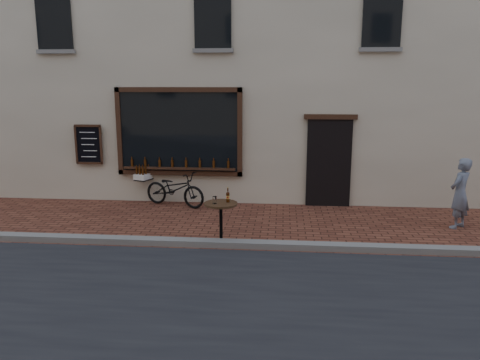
{
  "coord_description": "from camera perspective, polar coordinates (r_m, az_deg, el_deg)",
  "views": [
    {
      "loc": [
        0.75,
        -8.26,
        3.09
      ],
      "look_at": [
        -0.13,
        1.2,
        1.1
      ],
      "focal_mm": 35.0,
      "sensor_mm": 36.0,
      "label": 1
    }
  ],
  "objects": [
    {
      "name": "shop_building",
      "position": [
        14.9,
        2.51,
        19.18
      ],
      "size": [
        28.0,
        6.2,
        10.0
      ],
      "color": "beige",
      "rests_on": "ground"
    },
    {
      "name": "cargo_bicycle",
      "position": [
        11.96,
        -8.08,
        -1.01
      ],
      "size": [
        2.02,
        1.19,
        0.95
      ],
      "rotation": [
        0.0,
        0.0,
        1.22
      ],
      "color": "black",
      "rests_on": "ground"
    },
    {
      "name": "ground",
      "position": [
        8.85,
        0.12,
        -8.6
      ],
      "size": [
        90.0,
        90.0,
        0.0
      ],
      "primitive_type": "plane",
      "color": "#52271A",
      "rests_on": "ground"
    },
    {
      "name": "bistro_table",
      "position": [
        9.04,
        -2.32,
        -4.24
      ],
      "size": [
        0.64,
        0.64,
        1.1
      ],
      "color": "black",
      "rests_on": "ground"
    },
    {
      "name": "kerb",
      "position": [
        9.02,
        0.24,
        -7.8
      ],
      "size": [
        90.0,
        0.25,
        0.12
      ],
      "primitive_type": "cube",
      "color": "slate",
      "rests_on": "ground"
    },
    {
      "name": "pedestrian",
      "position": [
        11.04,
        25.25,
        -1.48
      ],
      "size": [
        0.65,
        0.65,
        1.53
      ],
      "primitive_type": "imported",
      "rotation": [
        0.0,
        0.0,
        3.92
      ],
      "color": "slate",
      "rests_on": "ground"
    }
  ]
}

